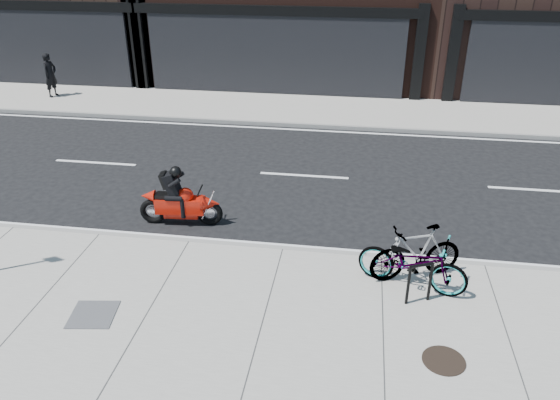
% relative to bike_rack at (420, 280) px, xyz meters
% --- Properties ---
extents(ground, '(120.00, 120.00, 0.00)m').
position_rel_bike_rack_xyz_m(ground, '(-2.60, 3.36, -0.59)').
color(ground, black).
rests_on(ground, ground).
extents(sidewalk_near, '(60.00, 6.00, 0.13)m').
position_rel_bike_rack_xyz_m(sidewalk_near, '(-2.60, -1.64, -0.53)').
color(sidewalk_near, gray).
rests_on(sidewalk_near, ground).
extents(sidewalk_far, '(60.00, 3.50, 0.13)m').
position_rel_bike_rack_xyz_m(sidewalk_far, '(-2.60, 11.11, -0.53)').
color(sidewalk_far, gray).
rests_on(sidewalk_far, ground).
extents(bike_rack, '(0.44, 0.22, 0.79)m').
position_rel_bike_rack_xyz_m(bike_rack, '(0.00, 0.00, 0.00)').
color(bike_rack, black).
rests_on(bike_rack, sidewalk_near).
extents(bicycle_front, '(2.11, 1.22, 1.05)m').
position_rel_bike_rack_xyz_m(bicycle_front, '(-0.10, 0.45, 0.06)').
color(bicycle_front, gray).
rests_on(bicycle_front, sidewalk_near).
extents(bicycle_rear, '(1.86, 1.14, 1.08)m').
position_rel_bike_rack_xyz_m(bicycle_rear, '(-0.02, 0.76, 0.08)').
color(bicycle_rear, gray).
rests_on(bicycle_rear, sidewalk_near).
extents(motorcycle, '(1.90, 0.49, 1.42)m').
position_rel_bike_rack_xyz_m(motorcycle, '(-4.98, 2.33, -0.02)').
color(motorcycle, black).
rests_on(motorcycle, ground).
extents(pedestrian, '(0.50, 0.67, 1.66)m').
position_rel_bike_rack_xyz_m(pedestrian, '(-13.01, 11.10, 0.36)').
color(pedestrian, black).
rests_on(pedestrian, sidewalk_far).
extents(manhole_cover, '(0.73, 0.73, 0.02)m').
position_rel_bike_rack_xyz_m(manhole_cover, '(0.30, -1.45, -0.46)').
color(manhole_cover, black).
rests_on(manhole_cover, sidewalk_near).
extents(utility_grate, '(0.85, 0.85, 0.02)m').
position_rel_bike_rack_xyz_m(utility_grate, '(-5.50, -1.21, -0.46)').
color(utility_grate, '#4E4E51').
rests_on(utility_grate, sidewalk_near).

